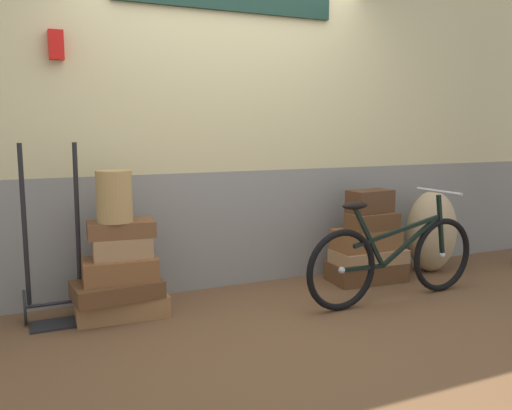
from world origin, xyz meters
The scene contains 16 objects.
ground centered at (0.00, 0.00, -0.03)m, with size 10.11×5.20×0.06m, color brown.
station_building centered at (0.01, 0.85, 1.46)m, with size 8.11×0.74×2.91m.
suitcase_0 centered at (-0.95, 0.41, 0.07)m, with size 0.64×0.39×0.15m, color olive.
suitcase_1 centered at (-0.98, 0.36, 0.21)m, with size 0.60×0.37×0.12m, color brown.
suitcase_2 centered at (-0.95, 0.37, 0.35)m, with size 0.51×0.29×0.16m, color brown.
suitcase_3 centered at (-0.93, 0.40, 0.50)m, with size 0.40×0.24×0.15m, color #9E754C.
suitcase_4 centered at (-0.93, 0.41, 0.63)m, with size 0.46×0.27×0.11m, color brown.
suitcase_5 centered at (1.17, 0.39, 0.08)m, with size 0.64×0.37×0.17m, color brown.
suitcase_6 centered at (1.18, 0.37, 0.23)m, with size 0.63×0.34×0.12m, color #9E754C.
suitcase_7 centered at (1.16, 0.39, 0.37)m, with size 0.57×0.31×0.18m, color brown.
suitcase_8 centered at (1.19, 0.35, 0.54)m, with size 0.43×0.24×0.14m, color brown.
suitcase_9 centered at (1.19, 0.40, 0.70)m, with size 0.39×0.21×0.20m, color #4C2D19.
wicker_basket centered at (-0.97, 0.38, 0.87)m, with size 0.24×0.24×0.36m, color #A8844C.
luggage_trolley centered at (-1.38, 0.47, 0.31)m, with size 0.42×0.34×1.24m.
burlap_sack centered at (1.91, 0.41, 0.38)m, with size 0.48×0.41×0.76m, color tan.
bicycle centered at (1.04, -0.13, 0.33)m, with size 1.62×0.46×0.84m.
Camera 1 is at (-1.59, -3.33, 1.34)m, focal length 37.29 mm.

